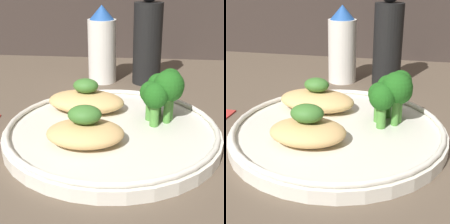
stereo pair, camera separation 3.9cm
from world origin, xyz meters
The scene contains 7 objects.
ground_plane centered at (0.00, 0.00, -0.50)cm, with size 180.00×180.00×1.00cm, color brown.
plate centered at (0.00, 0.00, 0.99)cm, with size 24.88×24.88×2.00cm.
grilled_meat_front centered at (-2.42, -4.02, 2.87)cm, with size 8.44×6.33×4.26cm.
grilled_meat_middle centered at (-3.85, 5.00, 2.83)cm, with size 10.39×7.07×4.26cm.
broccoli_bunch centered at (5.78, 2.85, 5.31)cm, with size 5.14×6.54×6.46cm.
sauce_bottle centered at (-3.88, 21.96, 6.23)cm, with size 4.81×4.81×13.02cm.
pepper_grinder centered at (3.79, 21.96, 7.47)cm, with size 4.80×4.80×16.58cm.
Camera 1 is at (3.56, -35.79, 18.57)cm, focal length 55.00 mm.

